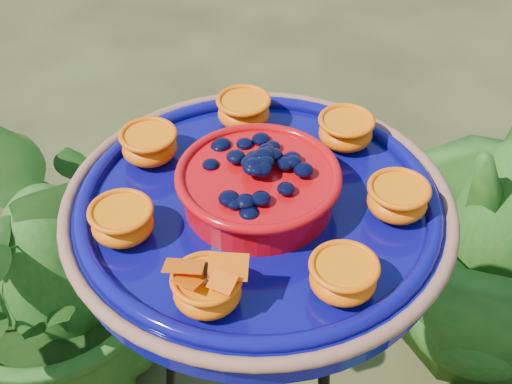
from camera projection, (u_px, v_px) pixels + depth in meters
feeder_dish at (258, 205)px, 0.93m from camera, size 0.60×0.60×0.12m
shrub_back_left at (54, 260)px, 1.66m from camera, size 1.00×0.96×0.86m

